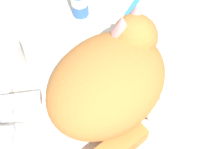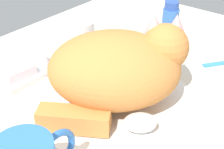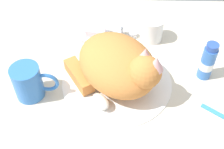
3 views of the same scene
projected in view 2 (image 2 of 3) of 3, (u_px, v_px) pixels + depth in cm
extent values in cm
cube|color=beige|center=(114.00, 107.00, 61.07)|extent=(110.00, 82.50, 3.00)
cylinder|color=white|center=(114.00, 100.00, 60.06)|extent=(31.25, 31.25, 0.71)
cylinder|color=silver|center=(44.00, 60.00, 69.86)|extent=(3.60, 3.60, 3.77)
cube|color=silver|center=(55.00, 54.00, 66.22)|extent=(2.00, 7.80, 2.00)
cylinder|color=silver|center=(27.00, 73.00, 67.22)|extent=(2.80, 2.80, 1.80)
cylinder|color=silver|center=(61.00, 55.00, 73.56)|extent=(2.80, 2.80, 1.80)
ellipsoid|color=#D17F3D|center=(114.00, 69.00, 56.28)|extent=(29.61, 30.33, 13.22)
sphere|color=#D17F3D|center=(165.00, 47.00, 55.52)|extent=(12.08, 12.08, 8.58)
ellipsoid|color=white|center=(154.00, 57.00, 56.59)|extent=(7.19, 7.31, 4.72)
cone|color=#DB9E9E|center=(154.00, 25.00, 54.79)|extent=(5.44, 5.44, 3.86)
cone|color=#DB9E9E|center=(176.00, 25.00, 54.81)|extent=(5.44, 5.44, 3.86)
cube|color=#D17F3D|center=(75.00, 120.00, 51.79)|extent=(9.59, 12.28, 3.71)
ellipsoid|color=white|center=(140.00, 123.00, 51.55)|extent=(6.34, 6.61, 3.34)
cylinder|color=white|center=(81.00, 36.00, 75.55)|extent=(6.85, 6.85, 7.64)
cube|color=white|center=(20.00, 79.00, 65.69)|extent=(9.00, 6.40, 1.20)
cube|color=silver|center=(18.00, 72.00, 64.74)|extent=(6.71, 4.62, 2.30)
cylinder|color=#3870C6|center=(169.00, 30.00, 75.47)|extent=(3.89, 3.89, 10.37)
cylinder|color=white|center=(169.00, 31.00, 75.75)|extent=(3.97, 3.97, 2.59)
cylinder|color=#2D51AD|center=(172.00, 5.00, 72.17)|extent=(3.31, 3.31, 1.80)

